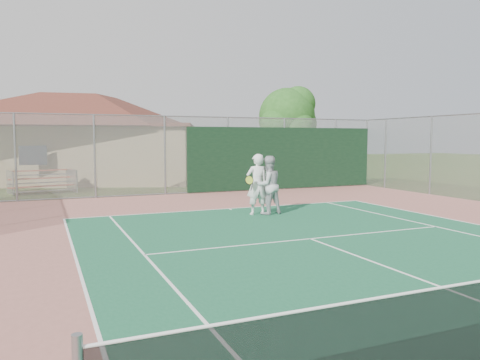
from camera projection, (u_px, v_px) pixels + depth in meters
The scene contains 7 objects.
back_fence at pixel (230, 157), 21.95m from camera, with size 20.08×0.11×3.53m.
side_fence_right at pixel (431, 156), 20.92m from camera, with size 0.08×9.00×3.50m.
clubhouse at pixel (82, 129), 27.78m from camera, with size 16.24×13.38×6.03m.
bleachers at pixel (42, 181), 21.78m from camera, with size 3.07×2.12×1.04m.
tree at pixel (288, 118), 29.01m from camera, with size 4.12×3.91×5.75m.
player_white_front at pixel (257, 185), 15.23m from camera, with size 0.95×0.67×1.99m.
player_grey_back at pixel (268, 186), 15.31m from camera, with size 1.00×0.82×1.92m.
Camera 1 is at (-6.08, -3.40, 2.48)m, focal length 35.00 mm.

